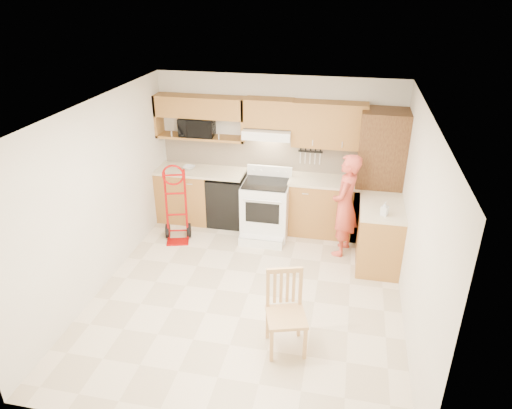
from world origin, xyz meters
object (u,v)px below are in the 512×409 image
(range, at_px, (265,205))
(person, at_px, (345,205))
(microwave, at_px, (197,126))
(dining_chair, at_px, (286,314))
(hand_truck, at_px, (176,207))

(range, relative_size, person, 0.68)
(microwave, bearing_deg, range, -25.05)
(range, height_order, dining_chair, range)
(person, xyz_separation_m, dining_chair, (-0.54, -2.26, -0.32))
(hand_truck, relative_size, dining_chair, 1.22)
(person, height_order, dining_chair, person)
(hand_truck, bearing_deg, microwave, 66.84)
(microwave, xyz_separation_m, person, (2.49, -0.74, -0.85))
(microwave, height_order, dining_chair, microwave)
(range, height_order, hand_truck, hand_truck)
(hand_truck, bearing_deg, dining_chair, -61.02)
(microwave, relative_size, range, 0.52)
(range, xyz_separation_m, hand_truck, (-1.36, -0.43, 0.04))
(range, height_order, person, person)
(microwave, bearing_deg, dining_chair, -61.25)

